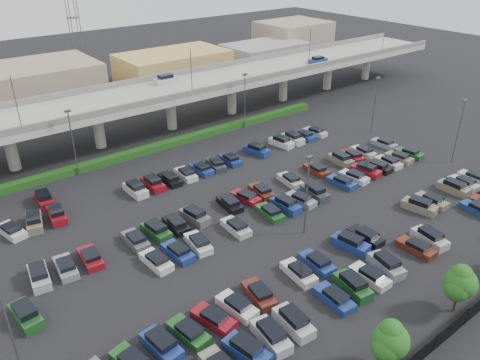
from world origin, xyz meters
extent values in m
plane|color=black|center=(0.00, 0.00, 0.00)|extent=(280.00, 280.00, 0.00)
cube|color=gray|center=(0.00, 32.00, 7.25)|extent=(150.00, 13.00, 1.10)
cube|color=#60605C|center=(0.00, 25.75, 8.30)|extent=(150.00, 0.50, 1.00)
cube|color=#60605C|center=(0.00, 38.25, 8.30)|extent=(150.00, 0.50, 1.00)
cylinder|color=gray|center=(-23.00, 32.00, 3.35)|extent=(1.80, 1.80, 6.70)
cube|color=#60605C|center=(-23.00, 32.00, 6.50)|extent=(2.60, 9.75, 0.50)
cylinder|color=gray|center=(-9.00, 32.00, 3.35)|extent=(1.80, 1.80, 6.70)
cube|color=#60605C|center=(-9.00, 32.00, 6.50)|extent=(2.60, 9.75, 0.50)
cylinder|color=gray|center=(5.00, 32.00, 3.35)|extent=(1.80, 1.80, 6.70)
cube|color=#60605C|center=(5.00, 32.00, 6.50)|extent=(2.60, 9.75, 0.50)
cylinder|color=gray|center=(19.00, 32.00, 3.35)|extent=(1.80, 1.80, 6.70)
cube|color=#60605C|center=(19.00, 32.00, 6.50)|extent=(2.60, 9.75, 0.50)
cylinder|color=gray|center=(33.00, 32.00, 3.35)|extent=(1.80, 1.80, 6.70)
cube|color=#60605C|center=(33.00, 32.00, 6.50)|extent=(2.60, 9.75, 0.50)
cylinder|color=gray|center=(47.00, 32.00, 3.35)|extent=(1.80, 1.80, 6.70)
cube|color=#60605C|center=(47.00, 32.00, 6.50)|extent=(2.60, 9.75, 0.50)
cylinder|color=gray|center=(61.00, 32.00, 3.35)|extent=(1.80, 1.80, 6.70)
cube|color=#60605C|center=(61.00, 32.00, 6.50)|extent=(2.60, 9.75, 0.50)
cube|color=#B1B2B6|center=(6.00, 35.00, 8.32)|extent=(4.40, 1.82, 1.05)
cube|color=black|center=(6.00, 35.00, 9.14)|extent=(2.60, 1.60, 0.65)
cube|color=navy|center=(40.00, 29.00, 8.21)|extent=(4.40, 1.82, 0.82)
cube|color=black|center=(40.00, 29.00, 8.84)|extent=(2.30, 1.60, 0.50)
cylinder|color=#45454A|center=(-22.00, 25.90, 11.80)|extent=(0.14, 0.14, 8.00)
cylinder|color=#45454A|center=(6.00, 25.90, 11.80)|extent=(0.14, 0.14, 8.00)
cylinder|color=#45454A|center=(34.00, 25.90, 11.80)|extent=(0.14, 0.14, 8.00)
cylinder|color=#45454A|center=(58.00, 25.90, 11.80)|extent=(0.14, 0.14, 8.00)
cube|color=#164012|center=(0.00, 25.00, 0.55)|extent=(66.00, 1.60, 1.10)
cube|color=black|center=(0.00, -28.00, 0.90)|extent=(70.00, 0.06, 1.80)
cylinder|color=black|center=(-4.00, -28.00, 1.00)|extent=(0.10, 0.10, 2.00)
cylinder|color=black|center=(1.00, -28.00, 1.00)|extent=(0.10, 0.10, 2.00)
sphere|color=#1A4B14|center=(-9.00, -26.67, 3.37)|extent=(3.04, 3.04, 3.04)
sphere|color=#1A4B14|center=(-8.29, -26.57, 2.82)|extent=(2.39, 2.39, 2.39)
sphere|color=#1A4B14|center=(-9.60, -26.75, 3.04)|extent=(2.39, 2.39, 2.39)
sphere|color=#1A4B14|center=(-8.96, -26.55, 4.24)|extent=(2.06, 2.06, 2.06)
cylinder|color=#332316|center=(2.00, -26.39, 0.99)|extent=(0.26, 0.26, 1.97)
sphere|color=#1A4B14|center=(2.00, -26.39, 3.39)|extent=(3.07, 3.07, 3.07)
sphere|color=#1A4B14|center=(2.71, -26.29, 2.85)|extent=(2.41, 2.41, 2.41)
sphere|color=#1A4B14|center=(1.40, -26.47, 3.07)|extent=(2.41, 2.41, 2.41)
sphere|color=#1A4B14|center=(2.04, -26.27, 4.27)|extent=(2.08, 2.08, 2.08)
cube|color=navy|center=(-17.25, -18.50, 0.53)|extent=(2.62, 4.66, 1.05)
cube|color=black|center=(-17.25, -18.50, 1.34)|extent=(2.06, 2.86, 0.65)
cube|color=#B1B2B6|center=(-14.50, -18.50, 0.53)|extent=(2.33, 4.59, 1.05)
cube|color=black|center=(-14.50, -18.50, 1.34)|extent=(1.90, 2.77, 0.65)
cube|color=#B1B2B6|center=(-11.75, -18.50, 0.53)|extent=(2.20, 4.54, 1.05)
cube|color=black|center=(-11.75, -18.50, 1.34)|extent=(1.82, 2.73, 0.65)
cube|color=navy|center=(-6.25, -18.50, 0.41)|extent=(2.08, 4.50, 0.82)
cube|color=black|center=(-6.25, -18.70, 1.04)|extent=(1.74, 2.39, 0.50)
cube|color=#1B4D1F|center=(-3.50, -18.50, 0.53)|extent=(2.52, 4.64, 1.05)
cube|color=black|center=(-3.50, -18.50, 1.34)|extent=(2.01, 2.83, 0.65)
cube|color=silver|center=(-0.75, -18.50, 0.41)|extent=(1.83, 4.41, 0.82)
cube|color=black|center=(-0.75, -18.70, 1.04)|extent=(1.61, 2.30, 0.50)
cube|color=gray|center=(2.00, -18.50, 0.53)|extent=(2.72, 4.69, 1.05)
cube|color=black|center=(2.00, -18.50, 1.34)|extent=(2.12, 2.88, 0.65)
cube|color=#572017|center=(7.50, -18.50, 0.41)|extent=(1.91, 4.43, 0.82)
cube|color=black|center=(7.50, -18.70, 1.04)|extent=(1.65, 2.33, 0.50)
cube|color=#B1B2B6|center=(10.25, -18.50, 0.53)|extent=(2.50, 4.63, 1.05)
cube|color=black|center=(10.25, -18.50, 1.34)|extent=(1.99, 2.82, 0.65)
cube|color=navy|center=(21.25, -18.50, 0.41)|extent=(2.24, 4.56, 0.82)
cube|color=black|center=(21.25, -18.70, 1.04)|extent=(1.82, 2.44, 0.50)
cube|color=black|center=(-25.50, -13.70, 1.04)|extent=(2.03, 2.58, 0.50)
cube|color=navy|center=(-22.75, -13.50, 0.53)|extent=(2.29, 4.57, 1.05)
cube|color=black|center=(-22.75, -13.50, 1.34)|extent=(1.87, 2.76, 0.65)
cube|color=#1B4D1F|center=(-20.00, -13.50, 0.41)|extent=(2.44, 4.62, 0.82)
cube|color=black|center=(-20.00, -13.70, 1.04)|extent=(1.92, 2.51, 0.50)
cube|color=maroon|center=(-17.25, -13.50, 0.41)|extent=(2.82, 4.71, 0.82)
cube|color=black|center=(-17.25, -13.69, 1.04)|extent=(2.11, 2.62, 0.50)
cube|color=silver|center=(-14.50, -13.50, 0.41)|extent=(2.30, 4.57, 0.82)
cube|color=black|center=(-14.50, -13.70, 1.04)|extent=(1.85, 2.46, 0.50)
cube|color=#572017|center=(-11.75, -13.50, 0.41)|extent=(2.55, 4.65, 0.82)
cube|color=black|center=(-11.75, -13.70, 1.04)|extent=(1.97, 2.54, 0.50)
cube|color=silver|center=(-6.25, -13.50, 0.41)|extent=(2.25, 4.56, 0.82)
cube|color=black|center=(-6.25, -13.70, 1.04)|extent=(1.82, 2.45, 0.50)
cube|color=navy|center=(-3.50, -13.50, 0.41)|extent=(2.13, 4.52, 0.82)
cube|color=black|center=(-3.50, -13.70, 1.04)|extent=(1.76, 2.41, 0.50)
cube|color=navy|center=(2.00, -13.50, 0.53)|extent=(2.51, 4.64, 1.05)
cube|color=black|center=(2.00, -13.50, 1.34)|extent=(2.00, 2.82, 0.65)
cube|color=black|center=(4.75, -13.50, 0.41)|extent=(1.83, 4.40, 0.82)
cube|color=black|center=(4.75, -13.70, 1.04)|extent=(1.61, 2.30, 0.50)
cube|color=#716C59|center=(15.75, -13.50, 0.53)|extent=(2.63, 4.67, 1.05)
cube|color=black|center=(15.75, -13.50, 1.34)|extent=(2.07, 2.86, 0.65)
cube|color=#716C59|center=(18.50, -13.50, 0.41)|extent=(1.92, 4.44, 0.82)
cube|color=black|center=(18.50, -13.70, 1.04)|extent=(1.65, 2.34, 0.50)
cube|color=#716C59|center=(24.00, -13.50, 0.53)|extent=(1.86, 4.42, 1.05)
cube|color=black|center=(24.00, -13.50, 1.34)|extent=(1.63, 2.62, 0.65)
cube|color=#B1B2B6|center=(26.75, -13.50, 0.41)|extent=(2.37, 4.60, 0.82)
cube|color=black|center=(26.75, -13.70, 1.04)|extent=(1.88, 2.49, 0.50)
cube|color=#B1B2B6|center=(29.50, -13.50, 0.41)|extent=(1.90, 4.43, 0.82)
cube|color=black|center=(29.50, -13.70, 1.04)|extent=(1.64, 2.33, 0.50)
cube|color=#1B4D1F|center=(-31.00, -2.50, 0.53)|extent=(2.24, 4.56, 1.05)
cube|color=black|center=(-31.00, -2.50, 1.34)|extent=(1.85, 2.74, 0.65)
cube|color=silver|center=(-17.25, -2.50, 0.41)|extent=(2.17, 4.53, 0.82)
cube|color=black|center=(-17.25, -2.70, 1.04)|extent=(1.78, 2.42, 0.50)
cube|color=navy|center=(-14.50, -2.50, 0.41)|extent=(2.12, 4.51, 0.82)
cube|color=black|center=(-14.50, -2.70, 1.04)|extent=(1.75, 2.40, 0.50)
cube|color=silver|center=(-11.75, -2.50, 0.41)|extent=(2.38, 4.60, 0.82)
cube|color=black|center=(-11.75, -2.70, 1.04)|extent=(1.89, 2.49, 0.50)
cube|color=#B1B2B6|center=(-6.25, -2.50, 0.41)|extent=(1.98, 4.46, 0.82)
cube|color=black|center=(-6.25, -2.70, 1.04)|extent=(1.68, 2.36, 0.50)
cube|color=#1B4D1F|center=(-0.75, -2.50, 0.41)|extent=(2.26, 4.56, 0.82)
cube|color=black|center=(-0.75, -2.70, 1.04)|extent=(1.83, 2.45, 0.50)
cube|color=navy|center=(2.00, -2.50, 0.53)|extent=(2.05, 4.49, 1.05)
cube|color=black|center=(2.00, -2.50, 1.34)|extent=(1.74, 2.68, 0.65)
cube|color=gray|center=(4.75, -2.50, 0.41)|extent=(2.31, 4.58, 0.82)
cube|color=black|center=(4.75, -2.70, 1.04)|extent=(1.85, 2.47, 0.50)
cube|color=#2E363C|center=(7.50, -2.50, 0.53)|extent=(2.32, 4.58, 1.05)
cube|color=black|center=(7.50, -2.50, 1.34)|extent=(1.90, 2.77, 0.65)
cube|color=navy|center=(13.00, -2.50, 0.41)|extent=(2.05, 4.49, 0.82)
cube|color=black|center=(13.00, -2.70, 1.04)|extent=(1.72, 2.38, 0.50)
cube|color=silver|center=(15.75, -2.50, 0.41)|extent=(2.22, 4.55, 0.82)
cube|color=black|center=(15.75, -2.70, 1.04)|extent=(1.81, 2.44, 0.50)
cube|color=maroon|center=(18.50, -2.50, 0.53)|extent=(2.44, 4.62, 1.05)
cube|color=black|center=(18.50, -2.50, 1.34)|extent=(1.96, 2.81, 0.65)
cube|color=black|center=(21.25, -2.50, 0.41)|extent=(2.09, 4.51, 0.82)
cube|color=black|center=(21.25, -2.70, 1.04)|extent=(1.74, 2.40, 0.50)
cube|color=silver|center=(24.00, -2.50, 0.41)|extent=(2.22, 4.55, 0.82)
cube|color=black|center=(24.00, -2.70, 1.04)|extent=(1.81, 2.44, 0.50)
cube|color=#716C59|center=(26.75, -2.50, 0.41)|extent=(2.09, 4.50, 0.82)
cube|color=black|center=(26.75, -2.70, 1.04)|extent=(1.74, 2.39, 0.50)
cube|color=#1B4D1F|center=(29.50, -2.50, 0.41)|extent=(2.33, 4.59, 0.82)
cube|color=black|center=(29.50, -2.70, 1.04)|extent=(1.86, 2.47, 0.50)
cube|color=#B1B2B6|center=(-28.25, 2.50, 0.53)|extent=(2.42, 4.61, 1.05)
cube|color=black|center=(-28.25, 2.50, 1.34)|extent=(1.95, 2.80, 0.65)
cube|color=gray|center=(-25.50, 2.50, 0.41)|extent=(2.24, 4.56, 0.82)
cube|color=black|center=(-25.50, 2.30, 1.04)|extent=(1.82, 2.44, 0.50)
cube|color=maroon|center=(-22.75, 2.50, 0.41)|extent=(2.18, 4.53, 0.82)
cube|color=black|center=(-22.75, 2.30, 1.04)|extent=(1.79, 2.42, 0.50)
cube|color=#515559|center=(-17.25, 2.50, 0.41)|extent=(1.86, 4.42, 0.82)
cube|color=black|center=(-17.25, 2.30, 1.04)|extent=(1.62, 2.31, 0.50)
cube|color=#1B4D1F|center=(-14.50, 2.50, 0.53)|extent=(2.20, 4.54, 1.05)
cube|color=black|center=(-14.50, 2.50, 1.34)|extent=(1.82, 2.73, 0.65)
cube|color=black|center=(-11.75, 2.50, 0.41)|extent=(2.10, 4.51, 0.82)
cube|color=black|center=(-11.75, 2.30, 1.04)|extent=(1.75, 2.40, 0.50)
cube|color=#515559|center=(-9.00, 2.50, 0.53)|extent=(2.33, 4.58, 1.05)
cube|color=black|center=(-9.00, 2.50, 1.34)|extent=(1.90, 2.77, 0.65)
cube|color=black|center=(-3.50, 2.50, 0.41)|extent=(2.30, 4.58, 0.82)
cube|color=black|center=(-3.50, 2.30, 1.04)|extent=(1.85, 2.46, 0.50)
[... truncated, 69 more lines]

